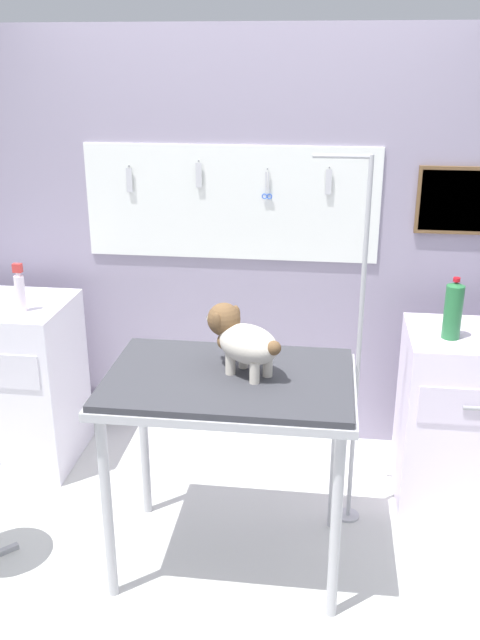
{
  "coord_description": "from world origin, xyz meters",
  "views": [
    {
      "loc": [
        0.42,
        -2.44,
        2.14
      ],
      "look_at": [
        0.08,
        0.18,
        1.13
      ],
      "focal_mm": 39.08,
      "sensor_mm": 36.0,
      "label": 1
    }
  ],
  "objects_px": {
    "dog": "(241,339)",
    "counter_left": "(2,381)",
    "cabinet_right": "(470,419)",
    "soda_bottle": "(453,310)",
    "grooming_arm": "(356,364)",
    "grooming_table": "(229,395)"
  },
  "relations": [
    {
      "from": "grooming_arm",
      "to": "dog",
      "type": "height_order",
      "value": "grooming_arm"
    },
    {
      "from": "grooming_arm",
      "to": "soda_bottle",
      "type": "xyz_separation_m",
      "value": [
        0.44,
        0.19,
        0.22
      ]
    },
    {
      "from": "grooming_arm",
      "to": "dog",
      "type": "xyz_separation_m",
      "value": [
        -0.48,
        -0.33,
        0.24
      ]
    },
    {
      "from": "dog",
      "to": "cabinet_right",
      "type": "relative_size",
      "value": 0.4
    },
    {
      "from": "counter_left",
      "to": "cabinet_right",
      "type": "height_order",
      "value": "counter_left"
    },
    {
      "from": "cabinet_right",
      "to": "counter_left",
      "type": "bearing_deg",
      "value": 177.99
    },
    {
      "from": "grooming_table",
      "to": "counter_left",
      "type": "relative_size",
      "value": 1.12
    },
    {
      "from": "grooming_table",
      "to": "counter_left",
      "type": "distance_m",
      "value": 1.58
    },
    {
      "from": "dog",
      "to": "counter_left",
      "type": "distance_m",
      "value": 1.68
    },
    {
      "from": "dog",
      "to": "grooming_arm",
      "type": "bearing_deg",
      "value": 34.41
    },
    {
      "from": "grooming_arm",
      "to": "soda_bottle",
      "type": "height_order",
      "value": "grooming_arm"
    },
    {
      "from": "counter_left",
      "to": "cabinet_right",
      "type": "distance_m",
      "value": 2.49
    },
    {
      "from": "grooming_table",
      "to": "dog",
      "type": "height_order",
      "value": "dog"
    },
    {
      "from": "cabinet_right",
      "to": "soda_bottle",
      "type": "relative_size",
      "value": 3.08
    },
    {
      "from": "grooming_table",
      "to": "cabinet_right",
      "type": "relative_size",
      "value": 1.15
    },
    {
      "from": "dog",
      "to": "counter_left",
      "type": "bearing_deg",
      "value": 154.75
    },
    {
      "from": "cabinet_right",
      "to": "soda_bottle",
      "type": "height_order",
      "value": "soda_bottle"
    },
    {
      "from": "grooming_table",
      "to": "counter_left",
      "type": "xyz_separation_m",
      "value": [
        -1.37,
        0.7,
        -0.36
      ]
    },
    {
      "from": "soda_bottle",
      "to": "grooming_arm",
      "type": "bearing_deg",
      "value": -156.83
    },
    {
      "from": "grooming_table",
      "to": "soda_bottle",
      "type": "relative_size",
      "value": 3.53
    },
    {
      "from": "counter_left",
      "to": "cabinet_right",
      "type": "relative_size",
      "value": 1.02
    },
    {
      "from": "dog",
      "to": "counter_left",
      "type": "xyz_separation_m",
      "value": [
        -1.41,
        0.67,
        -0.6
      ]
    }
  ]
}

